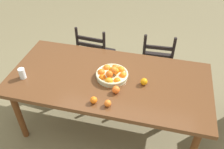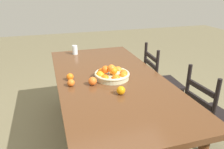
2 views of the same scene
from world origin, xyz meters
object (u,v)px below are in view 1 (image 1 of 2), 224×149
Objects in this scene: chair_near_window at (156,63)px; orange_loose_1 at (144,82)px; orange_loose_2 at (108,103)px; fruit_bowl at (112,74)px; chair_by_cabinet at (95,56)px; orange_loose_3 at (94,100)px; orange_loose_0 at (116,90)px; drinking_glass at (22,73)px; dining_table at (109,83)px.

chair_near_window is 12.87× the size of orange_loose_1.
orange_loose_1 is 0.46m from orange_loose_2.
fruit_bowl is at bearing 60.33° from chair_near_window.
chair_by_cabinet reaches higher than orange_loose_3.
chair_by_cabinet is 14.31× the size of orange_loose_2.
chair_near_window is 0.99m from fruit_bowl.
chair_by_cabinet is at bearing 0.69° from chair_near_window.
drinking_glass is (-0.98, -0.01, 0.02)m from orange_loose_0.
chair_near_window is 0.84m from chair_by_cabinet.
chair_by_cabinet reaches higher than fruit_bowl.
chair_near_window is 1.32m from orange_loose_2.
fruit_bowl reaches higher than orange_loose_1.
orange_loose_0 is (0.52, -0.97, 0.37)m from chair_by_cabinet.
orange_loose_3 is at bearing -11.40° from drinking_glass.
orange_loose_1 is (0.24, 0.18, -0.00)m from orange_loose_0.
drinking_glass is (-1.30, -1.04, 0.39)m from chair_near_window.
chair_near_window reaches higher than fruit_bowl.
chair_by_cabinet is 12.89× the size of orange_loose_1.
orange_loose_3 is 0.58× the size of drinking_glass.
dining_table is at bearing 13.73° from drinking_glass.
orange_loose_0 is 0.66× the size of drinking_glass.
chair_by_cabinet is at bearing 106.96° from orange_loose_3.
orange_loose_1 reaches higher than orange_loose_2.
orange_loose_0 is (-0.32, -1.03, 0.37)m from chair_near_window.
orange_loose_1 is 1.07× the size of orange_loose_3.
dining_table is at bearing 121.37° from chair_by_cabinet.
orange_loose_3 is (-0.08, -0.38, -0.01)m from fruit_bowl.
chair_near_window is 14.28× the size of orange_loose_2.
orange_loose_0 is 0.24m from orange_loose_3.
fruit_bowl is 5.02× the size of orange_loose_3.
orange_loose_3 is at bearing -101.25° from fruit_bowl.
fruit_bowl reaches higher than drinking_glass.
orange_loose_2 is at bearing -126.89° from orange_loose_1.
drinking_glass is (-0.95, 0.17, 0.03)m from orange_loose_2.
fruit_bowl is 0.33m from orange_loose_1.
chair_by_cabinet is at bearing 117.06° from dining_table.
fruit_bowl is at bearing 123.43° from chair_by_cabinet.
fruit_bowl is (-0.41, -0.82, 0.38)m from chair_near_window.
orange_loose_2 is at bearing 70.72° from chair_near_window.
orange_loose_0 is 1.17× the size of orange_loose_2.
chair_by_cabinet reaches higher than dining_table.
fruit_bowl is at bearing 13.91° from drinking_glass.
fruit_bowl is 2.92× the size of drinking_glass.
orange_loose_1 is (0.33, -0.02, -0.01)m from fruit_bowl.
orange_loose_1 is at bearing 9.09° from drinking_glass.
fruit_bowl is (0.03, 0.01, 0.11)m from dining_table.
orange_loose_2 is 0.13m from orange_loose_3.
chair_by_cabinet is at bearing 119.12° from fruit_bowl.
chair_near_window is 12.21× the size of orange_loose_0.
drinking_glass reaches higher than orange_loose_3.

